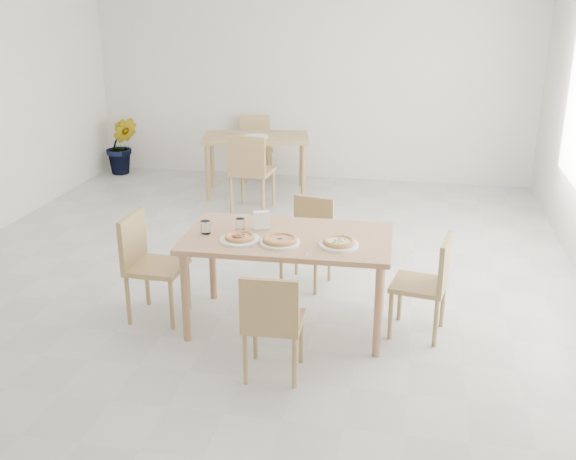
% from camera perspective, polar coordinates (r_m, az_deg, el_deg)
% --- Properties ---
extents(main_table, '(1.58, 0.92, 0.75)m').
position_cam_1_polar(main_table, '(5.11, 0.00, -1.31)').
color(main_table, '#AD7A59').
rests_on(main_table, ground).
extents(chair_south, '(0.40, 0.40, 0.78)m').
position_cam_1_polar(chair_south, '(4.49, -1.37, -7.52)').
color(chair_south, '#A28851').
rests_on(chair_south, ground).
extents(chair_north, '(0.46, 0.46, 0.77)m').
position_cam_1_polar(chair_north, '(5.98, 1.81, -0.40)').
color(chair_north, '#A28851').
rests_on(chair_north, ground).
extents(chair_west, '(0.43, 0.43, 0.86)m').
position_cam_1_polar(chair_west, '(5.44, -11.85, -2.39)').
color(chair_west, '#A28851').
rests_on(chair_west, ground).
extents(chair_east, '(0.46, 0.46, 0.80)m').
position_cam_1_polar(chair_east, '(5.15, 11.88, -4.09)').
color(chair_east, '#A28851').
rests_on(chair_east, ground).
extents(plate_margherita, '(0.30, 0.30, 0.02)m').
position_cam_1_polar(plate_margherita, '(4.92, -0.69, -1.06)').
color(plate_margherita, white).
rests_on(plate_margherita, main_table).
extents(plate_mushroom, '(0.29, 0.29, 0.02)m').
position_cam_1_polar(plate_mushroom, '(4.90, 4.32, -1.24)').
color(plate_mushroom, white).
rests_on(plate_mushroom, main_table).
extents(plate_pepperoni, '(0.30, 0.30, 0.02)m').
position_cam_1_polar(plate_pepperoni, '(4.99, -4.10, -0.81)').
color(plate_pepperoni, white).
rests_on(plate_pepperoni, main_table).
extents(pizza_margherita, '(0.33, 0.33, 0.03)m').
position_cam_1_polar(pizza_margherita, '(4.91, -0.69, -0.82)').
color(pizza_margherita, '#E0B069').
rests_on(pizza_margherita, plate_margherita).
extents(pizza_mushroom, '(0.30, 0.30, 0.03)m').
position_cam_1_polar(pizza_mushroom, '(4.89, 4.32, -0.99)').
color(pizza_mushroom, '#E0B069').
rests_on(pizza_mushroom, plate_mushroom).
extents(pizza_pepperoni, '(0.24, 0.24, 0.03)m').
position_cam_1_polar(pizza_pepperoni, '(4.98, -4.11, -0.56)').
color(pizza_pepperoni, '#E0B069').
rests_on(pizza_pepperoni, plate_pepperoni).
extents(tumbler_a, '(0.07, 0.07, 0.09)m').
position_cam_1_polar(tumbler_a, '(5.20, -4.07, 0.48)').
color(tumbler_a, white).
rests_on(tumbler_a, main_table).
extents(tumbler_b, '(0.08, 0.08, 0.10)m').
position_cam_1_polar(tumbler_b, '(5.15, -6.99, 0.23)').
color(tumbler_b, white).
rests_on(tumbler_b, main_table).
extents(napkin_holder, '(0.14, 0.10, 0.14)m').
position_cam_1_polar(napkin_holder, '(5.20, -2.28, 0.78)').
color(napkin_holder, silver).
rests_on(napkin_holder, main_table).
extents(fork_a, '(0.06, 0.16, 0.01)m').
position_cam_1_polar(fork_a, '(4.77, 1.88, -1.85)').
color(fork_a, silver).
rests_on(fork_a, main_table).
extents(fork_b, '(0.04, 0.17, 0.01)m').
position_cam_1_polar(fork_b, '(5.32, -6.60, 0.35)').
color(fork_b, silver).
rests_on(fork_b, main_table).
extents(second_table, '(1.45, 1.01, 0.75)m').
position_cam_1_polar(second_table, '(8.62, -2.73, 7.33)').
color(second_table, '#A28851').
rests_on(second_table, ground).
extents(chair_back_s, '(0.50, 0.50, 0.93)m').
position_cam_1_polar(chair_back_s, '(7.89, -3.27, 5.31)').
color(chair_back_s, '#A28851').
rests_on(chair_back_s, ground).
extents(chair_back_n, '(0.54, 0.54, 0.85)m').
position_cam_1_polar(chair_back_n, '(9.41, -2.76, 7.38)').
color(chair_back_n, '#A28851').
rests_on(chair_back_n, ground).
extents(plate_empty, '(0.32, 0.32, 0.02)m').
position_cam_1_polar(plate_empty, '(8.52, -2.79, 7.90)').
color(plate_empty, white).
rests_on(plate_empty, second_table).
extents(potted_plant, '(0.55, 0.50, 0.82)m').
position_cam_1_polar(potted_plant, '(9.91, -13.89, 6.96)').
color(potted_plant, '#1C5F25').
rests_on(potted_plant, ground).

